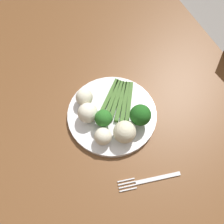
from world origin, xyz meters
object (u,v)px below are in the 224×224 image
dining_table (94,128)px  cauliflower_back_right (125,132)px  cauliflower_front (84,97)px  fork (148,180)px  broccoli_front_left (103,118)px  cauliflower_edge (102,137)px  cauliflower_near_center (88,113)px  asparagus_bundle (119,100)px  broccoli_right (140,115)px  plate (112,114)px

dining_table → cauliflower_back_right: (-0.10, -0.06, 0.14)m
dining_table → cauliflower_front: size_ratio=26.16×
fork → cauliflower_front: bearing=-64.4°
broccoli_front_left → cauliflower_edge: bearing=154.5°
cauliflower_back_right → cauliflower_near_center: 0.12m
dining_table → cauliflower_edge: size_ratio=27.91×
asparagus_bundle → fork: (-0.24, 0.02, -0.02)m
asparagus_bundle → cauliflower_front: (0.04, 0.09, 0.02)m
cauliflower_edge → fork: cauliflower_edge is taller
cauliflower_edge → cauliflower_front: bearing=1.7°
cauliflower_front → cauliflower_back_right: 0.16m
broccoli_front_left → fork: size_ratio=0.35×
cauliflower_edge → broccoli_right: bearing=-83.9°
plate → broccoli_front_left: size_ratio=4.44×
dining_table → cauliflower_edge: 0.16m
cauliflower_back_right → cauliflower_edge: 0.06m
plate → fork: bearing=-175.6°
broccoli_front_left → fork: (-0.19, -0.05, -0.05)m
fork → cauliflower_back_right: bearing=-74.3°
cauliflower_back_right → broccoli_right: bearing=-66.3°
fork → broccoli_right: bearing=-95.6°
broccoli_right → broccoli_front_left: 0.10m
plate → broccoli_right: size_ratio=3.62×
broccoli_front_left → cauliflower_front: bearing=15.8°
plate → fork: 0.21m
cauliflower_front → fork: size_ratio=0.30×
dining_table → broccoli_right: (-0.08, -0.11, 0.15)m
broccoli_front_left → fork: 0.20m
asparagus_bundle → cauliflower_front: size_ratio=3.04×
cauliflower_front → dining_table: bearing=-170.9°
broccoli_right → cauliflower_edge: (-0.01, 0.12, -0.02)m
cauliflower_edge → cauliflower_near_center: 0.08m
asparagus_bundle → cauliflower_back_right: (-0.11, 0.03, 0.02)m
asparagus_bundle → fork: asparagus_bundle is taller
dining_table → asparagus_bundle: asparagus_bundle is taller
dining_table → cauliflower_near_center: bearing=130.9°
broccoli_right → cauliflower_front: broccoli_right is taller
cauliflower_edge → asparagus_bundle: bearing=-42.5°
dining_table → plate: plate is taller
asparagus_bundle → broccoli_right: (-0.09, -0.03, 0.04)m
asparagus_bundle → cauliflower_front: bearing=-75.4°
broccoli_right → fork: (-0.16, 0.04, -0.05)m
asparagus_bundle → broccoli_right: broccoli_right is taller
broccoli_front_left → cauliflower_front: 0.09m
plate → cauliflower_near_center: bearing=80.8°
plate → cauliflower_near_center: cauliflower_near_center is taller
broccoli_right → cauliflower_near_center: size_ratio=1.27×
broccoli_right → cauliflower_back_right: bearing=113.7°
dining_table → broccoli_front_left: broccoli_front_left is taller
asparagus_bundle → cauliflower_near_center: (-0.02, 0.10, 0.02)m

